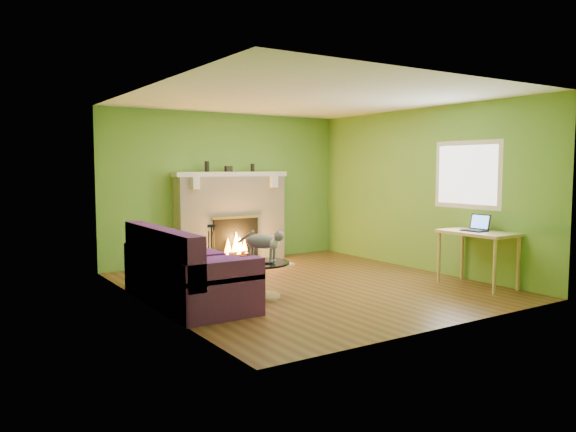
% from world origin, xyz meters
% --- Properties ---
extents(floor, '(5.00, 5.00, 0.00)m').
position_xyz_m(floor, '(0.00, 0.00, 0.00)').
color(floor, '#542C18').
rests_on(floor, ground).
extents(ceiling, '(5.00, 5.00, 0.00)m').
position_xyz_m(ceiling, '(0.00, 0.00, 2.60)').
color(ceiling, white).
rests_on(ceiling, wall_back).
extents(wall_back, '(5.00, 0.00, 5.00)m').
position_xyz_m(wall_back, '(0.00, 2.50, 1.30)').
color(wall_back, '#559430').
rests_on(wall_back, floor).
extents(wall_front, '(5.00, 0.00, 5.00)m').
position_xyz_m(wall_front, '(0.00, -2.50, 1.30)').
color(wall_front, '#559430').
rests_on(wall_front, floor).
extents(wall_left, '(0.00, 5.00, 5.00)m').
position_xyz_m(wall_left, '(-2.25, 0.00, 1.30)').
color(wall_left, '#559430').
rests_on(wall_left, floor).
extents(wall_right, '(0.00, 5.00, 5.00)m').
position_xyz_m(wall_right, '(2.25, 0.00, 1.30)').
color(wall_right, '#559430').
rests_on(wall_right, floor).
extents(window_frame, '(0.00, 1.20, 1.20)m').
position_xyz_m(window_frame, '(2.24, -0.90, 1.55)').
color(window_frame, silver).
rests_on(window_frame, wall_right).
extents(window_pane, '(0.00, 1.06, 1.06)m').
position_xyz_m(window_pane, '(2.23, -0.90, 1.55)').
color(window_pane, white).
rests_on(window_pane, wall_right).
extents(fireplace, '(2.10, 0.46, 1.58)m').
position_xyz_m(fireplace, '(0.00, 2.32, 0.77)').
color(fireplace, beige).
rests_on(fireplace, floor).
extents(hearth, '(1.50, 0.75, 0.03)m').
position_xyz_m(hearth, '(0.00, 1.80, 0.01)').
color(hearth, beige).
rests_on(hearth, floor).
extents(mantel, '(2.10, 0.28, 0.08)m').
position_xyz_m(mantel, '(0.00, 2.30, 1.54)').
color(mantel, silver).
rests_on(mantel, fireplace).
extents(sofa, '(0.95, 2.10, 0.94)m').
position_xyz_m(sofa, '(-1.86, -0.03, 0.36)').
color(sofa, '#4E1A65').
rests_on(sofa, floor).
extents(coffee_table, '(0.80, 0.80, 0.45)m').
position_xyz_m(coffee_table, '(-0.94, -0.25, 0.26)').
color(coffee_table, tan).
rests_on(coffee_table, floor).
extents(desk, '(0.60, 1.04, 0.77)m').
position_xyz_m(desk, '(1.95, -1.35, 0.68)').
color(desk, tan).
rests_on(desk, floor).
extents(cat, '(0.52, 0.70, 0.42)m').
position_xyz_m(cat, '(-0.86, -0.20, 0.66)').
color(cat, '#5E5E63').
rests_on(cat, coffee_table).
extents(remote_silver, '(0.16, 0.14, 0.02)m').
position_xyz_m(remote_silver, '(-1.04, -0.37, 0.46)').
color(remote_silver, gray).
rests_on(remote_silver, coffee_table).
extents(remote_black, '(0.16, 0.13, 0.02)m').
position_xyz_m(remote_black, '(-0.92, -0.43, 0.46)').
color(remote_black, black).
rests_on(remote_black, coffee_table).
extents(laptop, '(0.29, 0.32, 0.23)m').
position_xyz_m(laptop, '(1.93, -1.30, 0.89)').
color(laptop, black).
rests_on(laptop, desk).
extents(fire_tools, '(0.19, 0.19, 0.70)m').
position_xyz_m(fire_tools, '(-0.55, 1.95, 0.38)').
color(fire_tools, black).
rests_on(fire_tools, hearth).
extents(mantel_vase_left, '(0.08, 0.08, 0.18)m').
position_xyz_m(mantel_vase_left, '(-0.44, 2.33, 1.67)').
color(mantel_vase_left, black).
rests_on(mantel_vase_left, mantel).
extents(mantel_vase_right, '(0.07, 0.07, 0.14)m').
position_xyz_m(mantel_vase_right, '(0.44, 2.33, 1.65)').
color(mantel_vase_right, black).
rests_on(mantel_vase_right, mantel).
extents(mantel_box, '(0.12, 0.08, 0.10)m').
position_xyz_m(mantel_box, '(-0.04, 2.33, 1.63)').
color(mantel_box, black).
rests_on(mantel_box, mantel).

